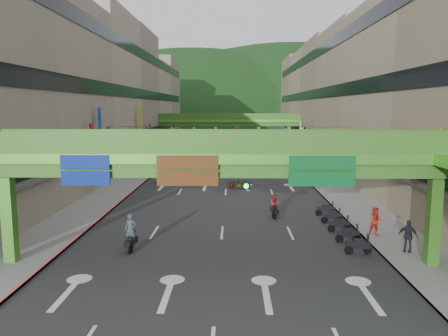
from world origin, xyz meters
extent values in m
plane|color=black|center=(0.00, 0.00, 0.00)|extent=(320.00, 320.00, 0.00)
cube|color=#28282B|center=(0.00, 50.00, 0.01)|extent=(18.00, 140.00, 0.02)
cube|color=gray|center=(-11.00, 50.00, 0.07)|extent=(4.00, 140.00, 0.15)
cube|color=gray|center=(11.00, 50.00, 0.07)|extent=(4.00, 140.00, 0.15)
cube|color=#CC5959|center=(-9.10, 50.00, 0.09)|extent=(0.20, 140.00, 0.18)
cube|color=gray|center=(9.10, 50.00, 0.09)|extent=(0.20, 140.00, 0.18)
cube|color=#9E937F|center=(-19.00, 50.00, 9.50)|extent=(12.00, 95.00, 19.00)
cube|color=black|center=(-12.95, 50.00, 4.20)|extent=(0.08, 90.25, 1.40)
cube|color=black|center=(-12.95, 50.00, 10.20)|extent=(0.08, 90.25, 1.40)
cube|color=black|center=(-12.95, 50.00, 16.20)|extent=(0.08, 90.25, 1.40)
cube|color=gray|center=(19.00, 50.00, 9.50)|extent=(12.00, 95.00, 19.00)
cube|color=black|center=(12.95, 50.00, 4.20)|extent=(0.08, 90.25, 1.40)
cube|color=black|center=(12.95, 50.00, 10.20)|extent=(0.08, 90.25, 1.40)
cube|color=black|center=(12.95, 50.00, 16.20)|extent=(0.08, 90.25, 1.40)
cube|color=#4C9E2D|center=(0.00, 6.00, 5.75)|extent=(28.00, 2.20, 0.50)
cube|color=#387223|center=(0.00, 6.00, 5.15)|extent=(28.00, 1.76, 0.70)
cube|color=#4C9E2D|center=(-11.00, 6.00, 2.40)|extent=(0.60, 0.60, 4.80)
cube|color=#4C9E2D|center=(11.00, 6.00, 2.40)|extent=(0.60, 0.60, 4.80)
cube|color=#387223|center=(0.00, 4.96, 6.55)|extent=(28.00, 0.12, 1.10)
cube|color=#387223|center=(0.00, 7.04, 6.55)|extent=(28.00, 0.12, 1.10)
cube|color=navy|center=(-6.50, 4.92, 5.15)|extent=(2.40, 0.12, 1.50)
cube|color=#593314|center=(-1.50, 4.92, 5.15)|extent=(3.00, 0.12, 1.50)
cube|color=#0C5926|center=(5.00, 4.92, 5.15)|extent=(3.20, 0.12, 1.50)
cube|color=black|center=(1.00, 4.77, 4.50)|extent=(1.10, 0.28, 0.35)
cube|color=#4C9E2D|center=(0.00, 65.00, 5.75)|extent=(28.00, 2.20, 0.50)
cube|color=#387223|center=(0.00, 65.00, 5.15)|extent=(28.00, 1.76, 0.70)
cube|color=#4C9E2D|center=(-11.00, 65.00, 2.40)|extent=(0.60, 0.60, 4.80)
cube|color=#4C9E2D|center=(11.00, 65.00, 2.40)|extent=(0.60, 0.60, 4.80)
cube|color=#387223|center=(0.00, 63.96, 6.55)|extent=(28.00, 0.12, 1.10)
cube|color=#387223|center=(0.00, 66.04, 6.55)|extent=(28.00, 0.12, 1.10)
ellipsoid|color=#1C4419|center=(-15.00, 160.00, 0.00)|extent=(168.00, 140.00, 112.00)
ellipsoid|color=#1C4419|center=(25.00, 180.00, 0.00)|extent=(208.00, 176.00, 128.00)
cylinder|color=black|center=(0.00, 30.00, 6.20)|extent=(26.00, 0.03, 0.03)
cone|color=red|center=(-12.50, 30.00, 5.95)|extent=(0.36, 0.36, 0.40)
cone|color=gold|center=(-10.23, 30.00, 5.95)|extent=(0.36, 0.36, 0.40)
cone|color=#193FB2|center=(-7.95, 30.00, 5.95)|extent=(0.36, 0.36, 0.40)
cone|color=silver|center=(-5.68, 30.00, 5.95)|extent=(0.36, 0.36, 0.40)
cone|color=#198C33|center=(-3.41, 30.00, 5.95)|extent=(0.36, 0.36, 0.40)
cone|color=orange|center=(-1.14, 30.00, 5.95)|extent=(0.36, 0.36, 0.40)
cone|color=red|center=(1.14, 30.00, 5.95)|extent=(0.36, 0.36, 0.40)
cone|color=gold|center=(3.41, 30.00, 5.95)|extent=(0.36, 0.36, 0.40)
cone|color=#193FB2|center=(5.68, 30.00, 5.95)|extent=(0.36, 0.36, 0.40)
cone|color=silver|center=(7.95, 30.00, 5.95)|extent=(0.36, 0.36, 0.40)
cone|color=#198C33|center=(10.23, 30.00, 5.95)|extent=(0.36, 0.36, 0.40)
cone|color=orange|center=(12.50, 30.00, 5.95)|extent=(0.36, 0.36, 0.40)
cube|color=black|center=(-5.17, 8.24, 0.55)|extent=(0.54, 1.34, 0.35)
cube|color=black|center=(-5.17, 8.24, 0.80)|extent=(0.38, 0.59, 0.18)
cube|color=black|center=(-5.25, 8.78, 1.05)|extent=(0.55, 0.14, 0.06)
cylinder|color=black|center=(-5.25, 8.78, 0.25)|extent=(0.17, 0.51, 0.50)
cylinder|color=black|center=(-5.09, 7.69, 0.25)|extent=(0.17, 0.51, 0.50)
imported|color=#3C4F54|center=(-5.17, 8.24, 1.28)|extent=(0.73, 0.54, 1.85)
cube|color=black|center=(3.84, 16.20, 0.55)|extent=(0.59, 1.34, 0.35)
cube|color=black|center=(3.84, 16.20, 0.80)|extent=(0.40, 0.60, 0.18)
cube|color=black|center=(3.95, 16.74, 1.05)|extent=(0.55, 0.16, 0.06)
cylinder|color=black|center=(3.95, 16.74, 0.25)|extent=(0.19, 0.51, 0.50)
cylinder|color=black|center=(3.74, 15.66, 0.25)|extent=(0.19, 0.51, 0.50)
imported|color=maroon|center=(3.84, 16.20, 1.10)|extent=(0.82, 0.69, 1.49)
cube|color=gray|center=(-7.50, 31.01, 0.55)|extent=(0.43, 1.32, 0.35)
cube|color=gray|center=(-7.50, 31.01, 0.80)|extent=(0.33, 0.57, 0.18)
cube|color=gray|center=(-7.53, 31.56, 1.05)|extent=(0.55, 0.09, 0.06)
cylinder|color=black|center=(-7.53, 31.56, 0.25)|extent=(0.13, 0.51, 0.50)
cylinder|color=black|center=(-7.47, 30.46, 0.25)|extent=(0.13, 0.51, 0.50)
imported|color=#242C38|center=(-7.50, 31.01, 1.26)|extent=(1.09, 0.50, 1.81)
cube|color=maroon|center=(-3.38, 40.88, 0.55)|extent=(0.62, 1.34, 0.35)
cube|color=maroon|center=(-3.38, 40.88, 0.80)|extent=(0.41, 0.60, 0.18)
cube|color=maroon|center=(-3.26, 41.42, 1.05)|extent=(0.55, 0.18, 0.06)
cylinder|color=black|center=(-3.26, 41.42, 0.25)|extent=(0.20, 0.51, 0.50)
cylinder|color=black|center=(-3.50, 40.35, 0.25)|extent=(0.20, 0.51, 0.50)
imported|color=#3E3E45|center=(-3.38, 40.88, 1.12)|extent=(0.84, 0.64, 1.53)
cube|color=black|center=(7.80, 7.93, 0.55)|extent=(1.33, 0.51, 0.35)
cube|color=black|center=(7.80, 7.93, 0.80)|extent=(0.58, 0.36, 0.18)
cube|color=black|center=(8.35, 8.00, 1.05)|extent=(0.13, 0.55, 0.06)
cylinder|color=black|center=(8.35, 8.00, 0.25)|extent=(0.51, 0.16, 0.50)
cylinder|color=black|center=(7.25, 7.86, 0.25)|extent=(0.51, 0.16, 0.50)
cube|color=black|center=(7.80, 10.13, 0.55)|extent=(1.33, 0.51, 0.35)
cube|color=black|center=(7.80, 10.13, 0.80)|extent=(0.58, 0.36, 0.18)
cube|color=black|center=(8.35, 10.20, 1.05)|extent=(0.13, 0.55, 0.06)
cylinder|color=black|center=(8.35, 10.20, 0.25)|extent=(0.51, 0.16, 0.50)
cylinder|color=black|center=(7.25, 10.06, 0.25)|extent=(0.51, 0.16, 0.50)
cube|color=black|center=(7.80, 12.33, 0.55)|extent=(1.33, 0.51, 0.35)
cube|color=black|center=(7.80, 12.33, 0.80)|extent=(0.58, 0.36, 0.18)
cube|color=black|center=(8.35, 12.40, 1.05)|extent=(0.13, 0.55, 0.06)
cylinder|color=black|center=(8.35, 12.40, 0.25)|extent=(0.51, 0.16, 0.50)
cylinder|color=black|center=(7.25, 12.26, 0.25)|extent=(0.51, 0.16, 0.50)
cube|color=black|center=(7.80, 14.53, 0.55)|extent=(1.33, 0.51, 0.35)
cube|color=black|center=(7.80, 14.53, 0.80)|extent=(0.58, 0.36, 0.18)
cube|color=black|center=(8.35, 14.60, 1.05)|extent=(0.13, 0.55, 0.06)
cylinder|color=black|center=(8.35, 14.60, 0.25)|extent=(0.51, 0.16, 0.50)
cylinder|color=black|center=(7.25, 14.46, 0.25)|extent=(0.51, 0.16, 0.50)
cube|color=black|center=(7.80, 16.73, 0.55)|extent=(1.33, 0.51, 0.35)
cube|color=black|center=(7.80, 16.73, 0.80)|extent=(0.58, 0.36, 0.18)
cube|color=black|center=(8.35, 16.80, 1.05)|extent=(0.13, 0.55, 0.06)
cylinder|color=black|center=(8.35, 16.80, 0.25)|extent=(0.51, 0.16, 0.50)
cylinder|color=black|center=(7.25, 16.66, 0.25)|extent=(0.51, 0.16, 0.50)
imported|color=#9F9EA5|center=(-6.88, 49.29, 0.65)|extent=(1.90, 4.10, 1.30)
imported|color=gold|center=(2.31, 72.79, 0.65)|extent=(1.55, 3.83, 1.30)
imported|color=red|center=(9.80, 11.12, 0.91)|extent=(0.90, 0.71, 1.83)
imported|color=#212328|center=(10.57, 8.00, 0.92)|extent=(1.14, 0.98, 1.83)
imported|color=#39475C|center=(11.02, 40.00, 0.84)|extent=(0.93, 0.83, 1.69)
camera|label=1|loc=(0.71, -15.98, 8.26)|focal=35.00mm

